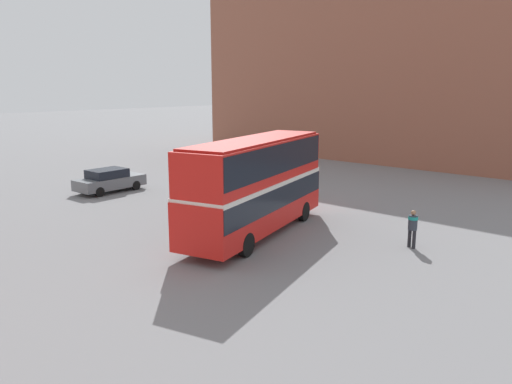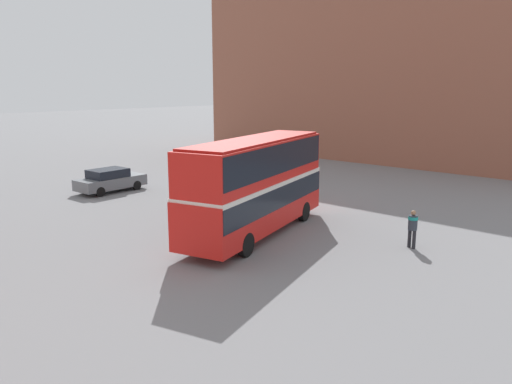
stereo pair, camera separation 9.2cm
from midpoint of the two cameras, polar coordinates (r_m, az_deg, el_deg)
ground_plane at (r=22.32m, az=-3.51°, el=-5.76°), size 240.00×240.00×0.00m
building_row_right at (r=49.94m, az=14.51°, el=13.88°), size 9.87×37.59×17.52m
double_decker_bus at (r=22.93m, az=-0.11°, el=1.34°), size 10.32×4.82×4.47m
pedestrian_foreground at (r=22.28m, az=17.36°, el=-3.61°), size 0.51×0.51×1.66m
parked_car_kerb_near at (r=37.98m, az=-5.64°, el=2.79°), size 4.82×2.82×1.47m
parked_car_kerb_far at (r=34.09m, az=-16.49°, el=1.30°), size 4.54×2.04×1.52m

